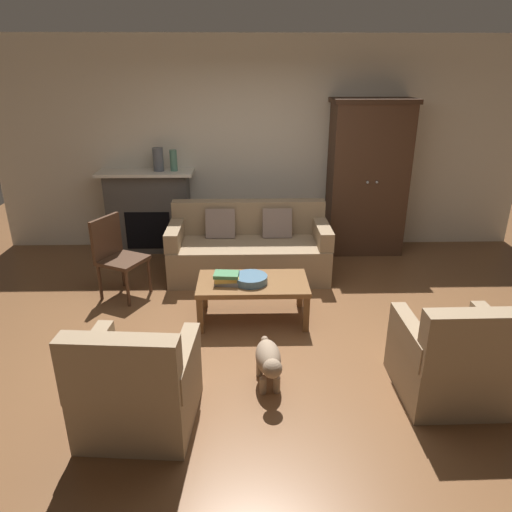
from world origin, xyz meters
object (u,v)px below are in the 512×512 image
(couch, at_px, (249,249))
(fruit_bowl, at_px, (251,279))
(book_stack, at_px, (227,278))
(mantel_vase_jade, at_px, (174,160))
(mantel_vase_slate, at_px, (158,159))
(side_chair_wooden, at_px, (116,252))
(dog, at_px, (269,360))
(fireplace, at_px, (149,211))
(armchair_near_right, at_px, (453,361))
(armchair_near_left, at_px, (137,388))
(armoire, at_px, (367,178))
(coffee_table, at_px, (253,286))

(couch, bearing_deg, fruit_bowl, -89.70)
(book_stack, bearing_deg, mantel_vase_jade, 110.26)
(mantel_vase_slate, distance_m, side_chair_wooden, 1.61)
(dog, bearing_deg, side_chair_wooden, 133.32)
(fireplace, relative_size, mantel_vase_jade, 4.58)
(book_stack, bearing_deg, side_chair_wooden, 152.53)
(dog, bearing_deg, fruit_bowl, 96.77)
(armchair_near_right, xyz_separation_m, side_chair_wooden, (-3.01, 1.85, 0.20))
(book_stack, xyz_separation_m, mantel_vase_jade, (-0.75, 2.04, 0.78))
(book_stack, bearing_deg, armchair_near_left, -111.45)
(dog, bearing_deg, fireplace, 115.66)
(armoire, relative_size, mantel_vase_jade, 7.41)
(coffee_table, relative_size, mantel_vase_slate, 3.62)
(mantel_vase_slate, xyz_separation_m, mantel_vase_jade, (0.20, 0.00, -0.01))
(mantel_vase_jade, bearing_deg, couch, -40.71)
(armoire, bearing_deg, dog, -115.66)
(couch, bearing_deg, armchair_near_right, -57.41)
(fruit_bowl, distance_m, mantel_vase_jade, 2.39)
(armoire, bearing_deg, mantel_vase_jade, 178.66)
(book_stack, distance_m, armchair_near_left, 1.60)
(couch, height_order, coffee_table, couch)
(side_chair_wooden, bearing_deg, mantel_vase_jade, 70.57)
(coffee_table, xyz_separation_m, armchair_near_left, (-0.84, -1.53, -0.05))
(couch, relative_size, side_chair_wooden, 2.13)
(couch, bearing_deg, fireplace, 147.65)
(fruit_bowl, bearing_deg, book_stack, -176.10)
(couch, relative_size, armchair_near_right, 2.18)
(side_chair_wooden, bearing_deg, book_stack, -27.47)
(fireplace, xyz_separation_m, armchair_near_left, (0.55, -3.53, -0.25))
(coffee_table, height_order, armchair_near_right, armchair_near_right)
(mantel_vase_slate, height_order, mantel_vase_jade, mantel_vase_slate)
(couch, xyz_separation_m, armchair_near_right, (1.54, -2.40, -0.00))
(armchair_near_right, bearing_deg, couch, 122.59)
(mantel_vase_slate, relative_size, side_chair_wooden, 0.34)
(fruit_bowl, distance_m, book_stack, 0.24)
(book_stack, height_order, mantel_vase_slate, mantel_vase_slate)
(dog, bearing_deg, book_stack, 108.93)
(couch, bearing_deg, armchair_near_left, -106.87)
(dog, bearing_deg, mantel_vase_slate, 113.02)
(fireplace, distance_m, dog, 3.47)
(armchair_near_right, distance_m, dog, 1.41)
(fireplace, relative_size, armoire, 0.62)
(mantel_vase_jade, bearing_deg, fireplace, 177.30)
(side_chair_wooden, height_order, dog, side_chair_wooden)
(fireplace, height_order, armchair_near_right, fireplace)
(couch, relative_size, book_stack, 7.22)
(mantel_vase_slate, bearing_deg, dog, -66.98)
(armchair_near_right, relative_size, side_chair_wooden, 0.98)
(side_chair_wooden, bearing_deg, coffee_table, -21.76)
(armchair_near_left, bearing_deg, armoire, 55.21)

